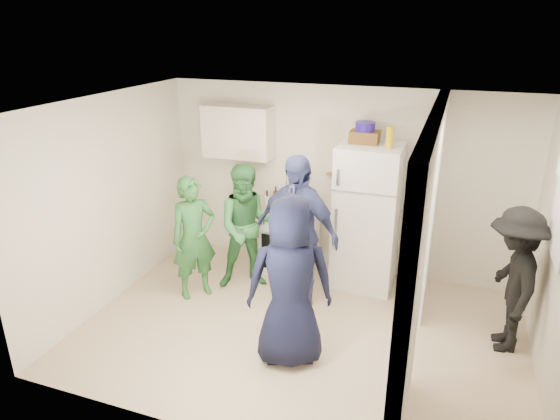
# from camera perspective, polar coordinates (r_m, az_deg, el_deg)

# --- Properties ---
(floor) EXTENTS (4.80, 4.80, 0.00)m
(floor) POSITION_cam_1_polar(r_m,az_deg,el_deg) (5.78, 2.41, -13.51)
(floor) COLOR tan
(floor) RESTS_ON ground
(wall_back) EXTENTS (4.80, 0.00, 4.80)m
(wall_back) POSITION_cam_1_polar(r_m,az_deg,el_deg) (6.72, 6.94, 3.32)
(wall_back) COLOR silver
(wall_back) RESTS_ON floor
(wall_front) EXTENTS (4.80, 0.00, 4.80)m
(wall_front) POSITION_cam_1_polar(r_m,az_deg,el_deg) (3.76, -5.26, -11.56)
(wall_front) COLOR silver
(wall_front) RESTS_ON floor
(wall_left) EXTENTS (0.00, 3.40, 3.40)m
(wall_left) POSITION_cam_1_polar(r_m,az_deg,el_deg) (6.26, -18.85, 0.98)
(wall_left) COLOR silver
(wall_left) RESTS_ON floor
(ceiling) EXTENTS (4.80, 4.80, 0.00)m
(ceiling) POSITION_cam_1_polar(r_m,az_deg,el_deg) (4.83, 2.87, 11.78)
(ceiling) COLOR white
(ceiling) RESTS_ON wall_back
(partition_pier_back) EXTENTS (0.12, 1.20, 2.50)m
(partition_pier_back) POSITION_cam_1_polar(r_m,az_deg,el_deg) (6.01, 16.80, 0.41)
(partition_pier_back) COLOR silver
(partition_pier_back) RESTS_ON floor
(partition_pier_front) EXTENTS (0.12, 1.20, 2.50)m
(partition_pier_front) POSITION_cam_1_polar(r_m,az_deg,el_deg) (4.01, 14.58, -10.02)
(partition_pier_front) COLOR silver
(partition_pier_front) RESTS_ON floor
(partition_header) EXTENTS (0.12, 1.00, 0.40)m
(partition_header) POSITION_cam_1_polar(r_m,az_deg,el_deg) (4.66, 17.20, 8.05)
(partition_header) COLOR silver
(partition_header) RESTS_ON partition_pier_back
(stove) EXTENTS (0.71, 0.59, 0.85)m
(stove) POSITION_cam_1_polar(r_m,az_deg,el_deg) (6.87, 1.21, -3.53)
(stove) COLOR white
(stove) RESTS_ON floor
(upper_cabinet) EXTENTS (0.95, 0.34, 0.70)m
(upper_cabinet) POSITION_cam_1_polar(r_m,az_deg,el_deg) (6.84, -4.82, 8.91)
(upper_cabinet) COLOR silver
(upper_cabinet) RESTS_ON wall_back
(fridge) EXTENTS (0.77, 0.74, 1.86)m
(fridge) POSITION_cam_1_polar(r_m,az_deg,el_deg) (6.42, 9.90, -0.74)
(fridge) COLOR white
(fridge) RESTS_ON floor
(wicker_basket) EXTENTS (0.35, 0.25, 0.15)m
(wicker_basket) POSITION_cam_1_polar(r_m,az_deg,el_deg) (6.19, 9.64, 8.23)
(wicker_basket) COLOR brown
(wicker_basket) RESTS_ON fridge
(blue_bowl) EXTENTS (0.24, 0.24, 0.11)m
(blue_bowl) POSITION_cam_1_polar(r_m,az_deg,el_deg) (6.16, 9.72, 9.41)
(blue_bowl) COLOR navy
(blue_bowl) RESTS_ON wicker_basket
(yellow_cup_stack_top) EXTENTS (0.09, 0.09, 0.25)m
(yellow_cup_stack_top) POSITION_cam_1_polar(r_m,az_deg,el_deg) (5.98, 12.44, 8.10)
(yellow_cup_stack_top) COLOR yellow
(yellow_cup_stack_top) RESTS_ON fridge
(wall_clock) EXTENTS (0.22, 0.02, 0.22)m
(wall_clock) POSITION_cam_1_polar(r_m,az_deg,el_deg) (6.57, 7.50, 6.97)
(wall_clock) COLOR white
(wall_clock) RESTS_ON wall_back
(spice_shelf) EXTENTS (0.35, 0.08, 0.03)m
(spice_shelf) POSITION_cam_1_polar(r_m,az_deg,el_deg) (6.65, 6.88, 4.02)
(spice_shelf) COLOR olive
(spice_shelf) RESTS_ON wall_back
(yellow_cup_stack_stove) EXTENTS (0.09, 0.09, 0.25)m
(yellow_cup_stack_stove) POSITION_cam_1_polar(r_m,az_deg,el_deg) (6.50, -0.38, 0.26)
(yellow_cup_stack_stove) COLOR yellow
(yellow_cup_stack_stove) RESTS_ON stove
(red_cup) EXTENTS (0.09, 0.09, 0.12)m
(red_cup) POSITION_cam_1_polar(r_m,az_deg,el_deg) (6.44, 2.53, -0.58)
(red_cup) COLOR red
(red_cup) RESTS_ON stove
(person_green_left) EXTENTS (0.65, 0.67, 1.55)m
(person_green_left) POSITION_cam_1_polar(r_m,az_deg,el_deg) (6.18, -9.81, -3.17)
(person_green_left) COLOR #2E6A2A
(person_green_left) RESTS_ON floor
(person_green_center) EXTENTS (0.99, 0.91, 1.63)m
(person_green_center) POSITION_cam_1_polar(r_m,az_deg,el_deg) (6.30, -3.67, -1.98)
(person_green_center) COLOR #327338
(person_green_center) RESTS_ON floor
(person_denim) EXTENTS (1.19, 0.74, 1.88)m
(person_denim) POSITION_cam_1_polar(r_m,az_deg,el_deg) (5.83, 1.88, -2.58)
(person_denim) COLOR #39437C
(person_denim) RESTS_ON floor
(person_navy) EXTENTS (1.01, 0.84, 1.76)m
(person_navy) POSITION_cam_1_polar(r_m,az_deg,el_deg) (4.89, 1.16, -8.27)
(person_navy) COLOR black
(person_navy) RESTS_ON floor
(person_nook) EXTENTS (0.67, 1.06, 1.57)m
(person_nook) POSITION_cam_1_polar(r_m,az_deg,el_deg) (5.64, 25.02, -7.31)
(person_nook) COLOR black
(person_nook) RESTS_ON floor
(bottle_a) EXTENTS (0.07, 0.07, 0.29)m
(bottle_a) POSITION_cam_1_polar(r_m,az_deg,el_deg) (6.86, -0.49, 1.57)
(bottle_a) COLOR brown
(bottle_a) RESTS_ON stove
(bottle_b) EXTENTS (0.06, 0.06, 0.26)m
(bottle_b) POSITION_cam_1_polar(r_m,az_deg,el_deg) (6.63, -0.32, 0.74)
(bottle_b) COLOR #1F571D
(bottle_b) RESTS_ON stove
(bottle_c) EXTENTS (0.06, 0.06, 0.26)m
(bottle_c) POSITION_cam_1_polar(r_m,az_deg,el_deg) (6.81, 1.11, 1.31)
(bottle_c) COLOR #969CA3
(bottle_c) RESTS_ON stove
(bottle_d) EXTENTS (0.06, 0.06, 0.29)m
(bottle_d) POSITION_cam_1_polar(r_m,az_deg,el_deg) (6.59, 1.28, 0.70)
(bottle_d) COLOR brown
(bottle_d) RESTS_ON stove
(bottle_e) EXTENTS (0.08, 0.08, 0.31)m
(bottle_e) POSITION_cam_1_polar(r_m,az_deg,el_deg) (6.78, 2.69, 1.40)
(bottle_e) COLOR #A3ABB5
(bottle_e) RESTS_ON stove
(bottle_f) EXTENTS (0.06, 0.06, 0.29)m
(bottle_f) POSITION_cam_1_polar(r_m,az_deg,el_deg) (6.62, 2.77, 0.81)
(bottle_f) COLOR #143819
(bottle_f) RESTS_ON stove
(bottle_g) EXTENTS (0.07, 0.07, 0.31)m
(bottle_g) POSITION_cam_1_polar(r_m,az_deg,el_deg) (6.70, 3.89, 1.13)
(bottle_g) COLOR olive
(bottle_g) RESTS_ON stove
(bottle_h) EXTENTS (0.07, 0.07, 0.31)m
(bottle_h) POSITION_cam_1_polar(r_m,az_deg,el_deg) (6.63, -1.48, 0.96)
(bottle_h) COLOR silver
(bottle_h) RESTS_ON stove
(bottle_i) EXTENTS (0.07, 0.07, 0.30)m
(bottle_i) POSITION_cam_1_polar(r_m,az_deg,el_deg) (6.72, 1.91, 1.18)
(bottle_i) COLOR #592A0F
(bottle_i) RESTS_ON stove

